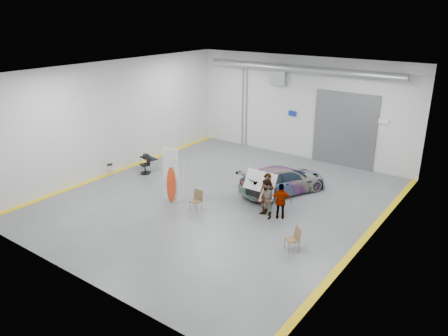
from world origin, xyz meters
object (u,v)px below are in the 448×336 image
Objects in this scene: person_c at (281,201)px; surfboard_display at (170,179)px; office_chair at (146,165)px; folding_chair_near at (196,205)px; folding_chair_far at (292,244)px; work_table at (148,158)px; person_a at (267,194)px; sedan_car at (283,180)px; person_b at (267,199)px; shop_stool at (110,170)px.

person_c is 0.57× the size of surfboard_display.
office_chair is at bearing -32.45° from person_c.
folding_chair_near is 5.10m from folding_chair_far.
folding_chair_near is at bearing -146.33° from folding_chair_far.
work_table is 0.67m from office_chair.
person_a is 4.51m from surfboard_display.
sedan_car is 3.81× the size of work_table.
surfboard_display reaches higher than person_a.
person_c is (1.30, -2.56, 0.14)m from sedan_car.
office_chair is (-10.32, 2.62, 0.15)m from folding_chair_far.
surfboard_display reaches higher than folding_chair_far.
folding_chair_far is at bearing -18.07° from surfboard_display.
surfboard_display is at bearing -12.35° from person_c.
person_c is 1.56× the size of office_chair.
person_a is at bearing -6.94° from work_table.
folding_chair_near is at bearing -4.45° from person_c.
person_b is (0.77, -2.87, 0.22)m from sedan_car.
sedan_car is 6.92× the size of shop_stool.
work_table is (0.93, 1.91, 0.36)m from shop_stool.
folding_chair_near is (-2.87, -1.26, -0.58)m from person_b.
folding_chair_far reaches higher than shop_stool.
person_a is at bearing 26.23° from folding_chair_near.
office_chair is at bearing -154.18° from folding_chair_far.
work_table is (-8.47, 1.32, -0.19)m from person_b.
person_c reaches higher than shop_stool.
surfboard_display is (-4.95, -1.50, 0.34)m from person_c.
folding_chair_far reaches higher than folding_chair_near.
surfboard_display reaches higher than sedan_car.
folding_chair_far is at bearing -15.56° from person_b.
person_c is 1.66× the size of folding_chair_far.
work_table reaches higher than shop_stool.
surfboard_display is 5.08m from shop_stool.
person_c is at bearing -6.40° from work_table.
person_b is 9.44m from shop_stool.
office_chair reaches higher than shop_stool.
office_chair is (1.29, 1.39, 0.13)m from shop_stool.
sedan_car reaches higher than folding_chair_far.
person_a is 0.36m from person_b.
sedan_car reaches higher than shop_stool.
folding_chair_near is (-2.10, -4.13, -0.36)m from sedan_car.
person_a is 0.67× the size of surfboard_display.
surfboard_display is at bearing -161.79° from person_a.
surfboard_display is at bearing -31.84° from work_table.
person_c reaches higher than sedan_car.
folding_chair_far is 10.65m from office_chair.
shop_stool is at bearing 160.56° from surfboard_display.
sedan_car reaches higher than office_chair.
shop_stool is 0.64× the size of office_chair.
person_b reaches higher than work_table.
surfboard_display is 2.73× the size of office_chair.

